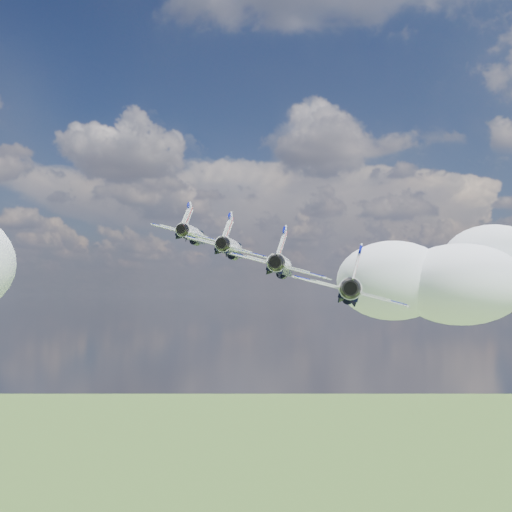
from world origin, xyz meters
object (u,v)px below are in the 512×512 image
(jet_0, at_px, (194,234))
(jet_2, at_px, (283,265))
(jet_1, at_px, (233,248))
(jet_3, at_px, (350,289))

(jet_0, xyz_separation_m, jet_2, (17.64, -15.78, -5.37))
(jet_2, bearing_deg, jet_1, 127.82)
(jet_0, relative_size, jet_3, 1.00)
(jet_1, xyz_separation_m, jet_3, (17.64, -15.78, -5.37))
(jet_1, bearing_deg, jet_0, 127.82)
(jet_1, relative_size, jet_3, 1.00)
(jet_0, bearing_deg, jet_2, -52.18)
(jet_2, bearing_deg, jet_3, -52.18)
(jet_2, bearing_deg, jet_0, 127.82)
(jet_1, relative_size, jet_2, 1.00)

